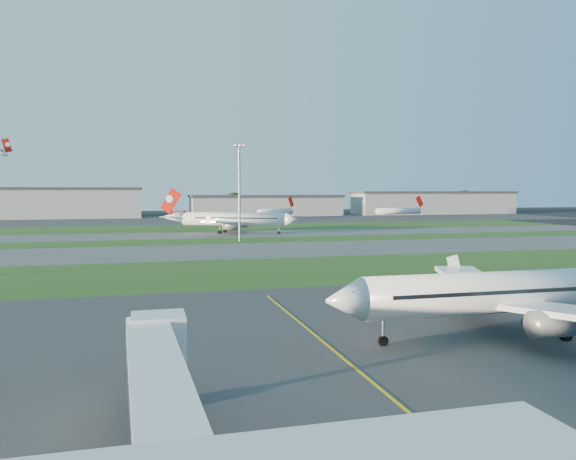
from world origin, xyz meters
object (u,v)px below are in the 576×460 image
object	(u,v)px
airliner_taxiing	(233,219)
light_mast_centre	(239,186)
mini_jet_far	(399,211)
jet_bridge	(161,412)
mini_jet_near	(276,212)
airliner_parked	(518,292)

from	to	relation	value
airliner_taxiing	light_mast_centre	xyz separation A→B (m)	(-2.61, -27.28, 10.32)
mini_jet_far	light_mast_centre	distance (m)	152.84
jet_bridge	airliner_taxiing	bearing A→B (deg)	79.68
mini_jet_near	light_mast_centre	world-z (taller)	light_mast_centre
jet_bridge	airliner_taxiing	size ratio (longest dim) A/B	0.71
jet_bridge	mini_jet_far	size ratio (longest dim) A/B	0.94
airliner_parked	jet_bridge	bearing A→B (deg)	-148.10
airliner_parked	mini_jet_far	distance (m)	236.13
jet_bridge	mini_jet_near	world-z (taller)	mini_jet_near
jet_bridge	airliner_parked	size ratio (longest dim) A/B	0.72
airliner_taxiing	airliner_parked	bearing A→B (deg)	116.97
mini_jet_far	jet_bridge	bearing A→B (deg)	-127.29
jet_bridge	mini_jet_far	distance (m)	268.48
airliner_parked	mini_jet_near	size ratio (longest dim) A/B	1.63
jet_bridge	airliner_parked	bearing A→B (deg)	31.44
mini_jet_near	mini_jet_far	bearing A→B (deg)	-43.77
mini_jet_near	mini_jet_far	world-z (taller)	same
airliner_parked	mini_jet_far	size ratio (longest dim) A/B	1.31
jet_bridge	airliner_taxiing	distance (m)	152.99
airliner_taxiing	mini_jet_near	world-z (taller)	airliner_taxiing
airliner_parked	mini_jet_near	bearing A→B (deg)	82.66
airliner_taxiing	light_mast_centre	world-z (taller)	light_mast_centre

